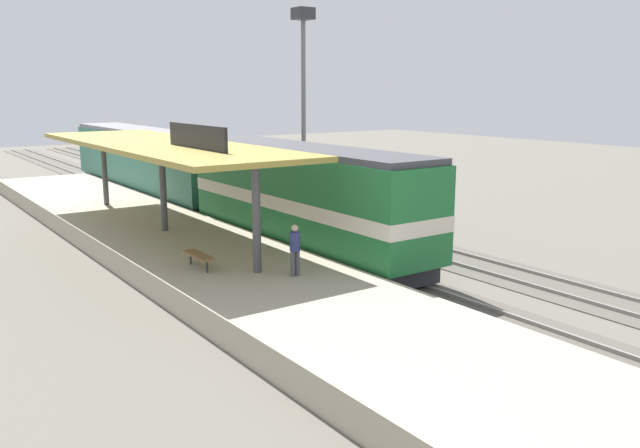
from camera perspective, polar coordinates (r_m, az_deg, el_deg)
ground_plane at (r=32.14m, az=-2.34°, el=-0.71°), size 120.00×120.00×0.00m
track_near at (r=31.12m, az=-5.43°, el=-1.10°), size 3.20×110.00×0.16m
track_far at (r=33.58m, az=1.38°, el=-0.10°), size 3.20×110.00×0.16m
platform at (r=29.09m, az=-13.33°, el=-1.43°), size 6.00×44.00×0.90m
station_canopy at (r=28.38m, az=-13.65°, el=6.59°), size 5.20×18.00×4.70m
platform_bench at (r=22.58m, az=-10.57°, el=-2.74°), size 0.44×1.70×0.50m
locomotive at (r=27.43m, az=-1.50°, el=2.28°), size 2.93×14.43×4.44m
passenger_carriage_single at (r=43.45m, az=-14.87°, el=5.25°), size 2.90×20.00×4.24m
freight_car at (r=35.70m, az=-1.52°, el=3.76°), size 2.80×12.00×3.54m
light_mast at (r=41.05m, az=-1.47°, el=13.78°), size 1.10×1.10×11.70m
person_waiting at (r=21.20m, az=-2.20°, el=-2.06°), size 0.34×0.34×1.71m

